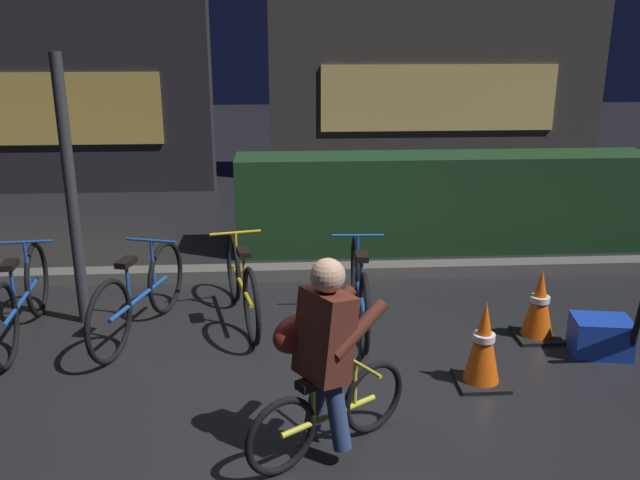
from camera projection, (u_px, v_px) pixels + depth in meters
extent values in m
plane|color=black|center=(298.00, 382.00, 4.86)|extent=(40.00, 40.00, 0.00)
cube|color=#56544F|center=(291.00, 272.00, 6.94)|extent=(12.00, 0.24, 0.12)
cube|color=#19381C|center=(443.00, 202.00, 7.75)|extent=(4.80, 0.70, 1.12)
cube|color=#262328|center=(47.00, 70.00, 10.26)|extent=(5.01, 0.50, 3.81)
cube|color=#E5B751|center=(46.00, 109.00, 10.18)|extent=(3.50, 0.04, 1.10)
cube|color=#383330|center=(438.00, 49.00, 11.22)|extent=(5.73, 0.50, 4.38)
cube|color=#F2D172|center=(439.00, 98.00, 11.20)|extent=(4.01, 0.04, 1.10)
cylinder|color=#2D2D33|center=(71.00, 194.00, 5.55)|extent=(0.10, 0.10, 2.31)
torus|color=black|center=(37.00, 279.00, 5.94)|extent=(0.11, 0.67, 0.67)
torus|color=black|center=(4.00, 326.00, 5.00)|extent=(0.11, 0.67, 0.67)
cylinder|color=#19479E|center=(22.00, 301.00, 5.47)|extent=(0.13, 1.00, 0.04)
cylinder|color=#19479E|center=(13.00, 287.00, 5.25)|extent=(0.03, 0.03, 0.37)
cube|color=black|center=(9.00, 265.00, 5.19)|extent=(0.12, 0.21, 0.05)
cylinder|color=#19479E|center=(27.00, 266.00, 5.66)|extent=(0.03, 0.03, 0.42)
cylinder|color=#19479E|center=(24.00, 242.00, 5.60)|extent=(0.46, 0.07, 0.02)
torus|color=black|center=(166.00, 277.00, 6.00)|extent=(0.23, 0.65, 0.66)
torus|color=black|center=(109.00, 321.00, 5.08)|extent=(0.23, 0.65, 0.66)
cylinder|color=#19479E|center=(140.00, 298.00, 5.54)|extent=(0.31, 0.96, 0.04)
cylinder|color=#19479E|center=(128.00, 284.00, 5.33)|extent=(0.03, 0.03, 0.37)
cube|color=black|center=(126.00, 262.00, 5.27)|extent=(0.15, 0.22, 0.05)
cylinder|color=#19479E|center=(153.00, 264.00, 5.73)|extent=(0.03, 0.03, 0.42)
cylinder|color=#19479E|center=(151.00, 241.00, 5.67)|extent=(0.45, 0.15, 0.02)
torus|color=black|center=(233.00, 268.00, 6.27)|extent=(0.18, 0.64, 0.65)
torus|color=black|center=(252.00, 306.00, 5.38)|extent=(0.18, 0.64, 0.65)
cylinder|color=gold|center=(242.00, 286.00, 5.82)|extent=(0.24, 0.95, 0.04)
cylinder|color=gold|center=(244.00, 273.00, 5.61)|extent=(0.03, 0.03, 0.36)
cube|color=black|center=(244.00, 252.00, 5.56)|extent=(0.14, 0.22, 0.05)
cylinder|color=gold|center=(236.00, 254.00, 6.01)|extent=(0.03, 0.03, 0.41)
cylinder|color=gold|center=(235.00, 233.00, 5.95)|extent=(0.45, 0.12, 0.02)
torus|color=black|center=(355.00, 271.00, 6.17)|extent=(0.07, 0.66, 0.66)
torus|color=black|center=(364.00, 313.00, 5.23)|extent=(0.07, 0.66, 0.66)
cylinder|color=#19479E|center=(359.00, 290.00, 5.70)|extent=(0.08, 0.98, 0.04)
cylinder|color=#19479E|center=(361.00, 277.00, 5.48)|extent=(0.03, 0.03, 0.37)
cube|color=black|center=(362.00, 256.00, 5.43)|extent=(0.11, 0.20, 0.05)
cylinder|color=#19479E|center=(357.00, 258.00, 5.90)|extent=(0.03, 0.03, 0.41)
cylinder|color=#19479E|center=(358.00, 235.00, 5.83)|extent=(0.46, 0.04, 0.02)
cube|color=black|center=(480.00, 381.00, 4.84)|extent=(0.36, 0.36, 0.03)
cone|color=#EA560F|center=(484.00, 341.00, 4.74)|extent=(0.26, 0.26, 0.61)
cylinder|color=white|center=(484.00, 337.00, 4.73)|extent=(0.16, 0.16, 0.05)
cube|color=black|center=(536.00, 336.00, 5.57)|extent=(0.36, 0.36, 0.03)
cone|color=#EA560F|center=(540.00, 302.00, 5.48)|extent=(0.26, 0.26, 0.58)
cylinder|color=white|center=(540.00, 299.00, 5.47)|extent=(0.16, 0.16, 0.05)
cube|color=#193DB7|center=(601.00, 336.00, 5.25)|extent=(0.49, 0.39, 0.30)
torus|color=black|center=(374.00, 397.00, 4.19)|extent=(0.43, 0.30, 0.48)
torus|color=black|center=(281.00, 436.00, 3.79)|extent=(0.43, 0.30, 0.48)
cylinder|color=gold|center=(330.00, 416.00, 3.99)|extent=(0.61, 0.42, 0.04)
cylinder|color=gold|center=(313.00, 403.00, 3.88)|extent=(0.03, 0.03, 0.26)
cube|color=black|center=(313.00, 383.00, 3.84)|extent=(0.22, 0.19, 0.05)
cylinder|color=gold|center=(355.00, 384.00, 4.06)|extent=(0.03, 0.03, 0.30)
cylinder|color=gold|center=(355.00, 362.00, 4.01)|extent=(0.27, 0.40, 0.02)
cylinder|color=navy|center=(317.00, 401.00, 4.04)|extent=(0.21, 0.23, 0.42)
cylinder|color=navy|center=(338.00, 415.00, 3.88)|extent=(0.21, 0.23, 0.42)
cube|color=#512319|center=(325.00, 335.00, 3.80)|extent=(0.39, 0.41, 0.54)
sphere|color=tan|center=(328.00, 276.00, 3.71)|extent=(0.20, 0.20, 0.20)
cylinder|color=#512319|center=(329.00, 313.00, 3.98)|extent=(0.37, 0.29, 0.29)
cylinder|color=#512319|center=(359.00, 329.00, 3.76)|extent=(0.37, 0.29, 0.29)
ellipsoid|color=maroon|center=(296.00, 334.00, 3.94)|extent=(0.36, 0.31, 0.24)
cylinder|color=black|center=(639.00, 319.00, 4.94)|extent=(0.15, 0.32, 0.82)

